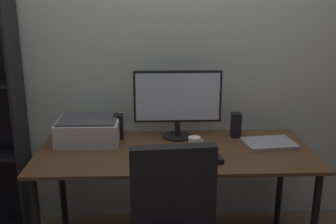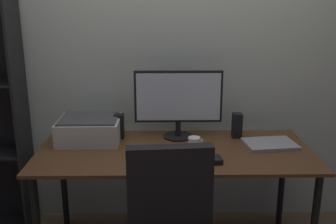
{
  "view_description": "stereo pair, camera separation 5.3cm",
  "coord_description": "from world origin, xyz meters",
  "px_view_note": "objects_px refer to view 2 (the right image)",
  "views": [
    {
      "loc": [
        -0.13,
        -2.3,
        1.64
      ],
      "look_at": [
        -0.04,
        0.03,
        0.98
      ],
      "focal_mm": 41.77,
      "sensor_mm": 36.0,
      "label": 1
    },
    {
      "loc": [
        -0.08,
        -2.3,
        1.64
      ],
      "look_at": [
        -0.04,
        0.03,
        0.98
      ],
      "focal_mm": 41.77,
      "sensor_mm": 36.0,
      "label": 2
    }
  ],
  "objects_px": {
    "monitor": "(178,100)",
    "speaker_right": "(237,125)",
    "speaker_left": "(119,126)",
    "mouse": "(216,160)",
    "printer": "(90,129)",
    "coffee_mug": "(194,145)",
    "laptop": "(270,144)",
    "keyboard": "(179,160)",
    "desk": "(175,161)"
  },
  "relations": [
    {
      "from": "mouse",
      "to": "speaker_right",
      "type": "relative_size",
      "value": 0.56
    },
    {
      "from": "monitor",
      "to": "speaker_right",
      "type": "height_order",
      "value": "monitor"
    },
    {
      "from": "coffee_mug",
      "to": "monitor",
      "type": "bearing_deg",
      "value": 108.33
    },
    {
      "from": "desk",
      "to": "mouse",
      "type": "xyz_separation_m",
      "value": [
        0.23,
        -0.2,
        0.09
      ]
    },
    {
      "from": "speaker_left",
      "to": "printer",
      "type": "distance_m",
      "value": 0.2
    },
    {
      "from": "keyboard",
      "to": "coffee_mug",
      "type": "relative_size",
      "value": 3.07
    },
    {
      "from": "desk",
      "to": "speaker_left",
      "type": "height_order",
      "value": "speaker_left"
    },
    {
      "from": "keyboard",
      "to": "speaker_left",
      "type": "distance_m",
      "value": 0.58
    },
    {
      "from": "monitor",
      "to": "keyboard",
      "type": "height_order",
      "value": "monitor"
    },
    {
      "from": "coffee_mug",
      "to": "laptop",
      "type": "relative_size",
      "value": 0.3
    },
    {
      "from": "coffee_mug",
      "to": "laptop",
      "type": "height_order",
      "value": "coffee_mug"
    },
    {
      "from": "desk",
      "to": "speaker_right",
      "type": "distance_m",
      "value": 0.51
    },
    {
      "from": "speaker_left",
      "to": "speaker_right",
      "type": "bearing_deg",
      "value": 0.0
    },
    {
      "from": "desk",
      "to": "keyboard",
      "type": "bearing_deg",
      "value": -84.99
    },
    {
      "from": "keyboard",
      "to": "coffee_mug",
      "type": "xyz_separation_m",
      "value": [
        0.1,
        0.16,
        0.04
      ]
    },
    {
      "from": "printer",
      "to": "laptop",
      "type": "bearing_deg",
      "value": -5.43
    },
    {
      "from": "desk",
      "to": "speaker_left",
      "type": "bearing_deg",
      "value": 148.92
    },
    {
      "from": "monitor",
      "to": "laptop",
      "type": "distance_m",
      "value": 0.66
    },
    {
      "from": "desk",
      "to": "mouse",
      "type": "relative_size",
      "value": 17.93
    },
    {
      "from": "speaker_left",
      "to": "speaker_right",
      "type": "xyz_separation_m",
      "value": [
        0.8,
        0.0,
        0.0
      ]
    },
    {
      "from": "monitor",
      "to": "printer",
      "type": "distance_m",
      "value": 0.62
    },
    {
      "from": "keyboard",
      "to": "mouse",
      "type": "xyz_separation_m",
      "value": [
        0.22,
        -0.01,
        0.01
      ]
    },
    {
      "from": "monitor",
      "to": "speaker_left",
      "type": "height_order",
      "value": "monitor"
    },
    {
      "from": "monitor",
      "to": "keyboard",
      "type": "distance_m",
      "value": 0.5
    },
    {
      "from": "mouse",
      "to": "coffee_mug",
      "type": "relative_size",
      "value": 1.01
    },
    {
      "from": "monitor",
      "to": "printer",
      "type": "relative_size",
      "value": 1.47
    },
    {
      "from": "monitor",
      "to": "coffee_mug",
      "type": "distance_m",
      "value": 0.36
    },
    {
      "from": "speaker_left",
      "to": "speaker_right",
      "type": "relative_size",
      "value": 1.0
    },
    {
      "from": "desk",
      "to": "monitor",
      "type": "relative_size",
      "value": 2.93
    },
    {
      "from": "desk",
      "to": "coffee_mug",
      "type": "xyz_separation_m",
      "value": [
        0.12,
        -0.04,
        0.12
      ]
    },
    {
      "from": "coffee_mug",
      "to": "speaker_left",
      "type": "height_order",
      "value": "speaker_left"
    },
    {
      "from": "keyboard",
      "to": "laptop",
      "type": "height_order",
      "value": "laptop"
    },
    {
      "from": "coffee_mug",
      "to": "laptop",
      "type": "xyz_separation_m",
      "value": [
        0.5,
        0.1,
        -0.04
      ]
    },
    {
      "from": "mouse",
      "to": "coffee_mug",
      "type": "height_order",
      "value": "coffee_mug"
    },
    {
      "from": "monitor",
      "to": "speaker_left",
      "type": "relative_size",
      "value": 3.46
    },
    {
      "from": "coffee_mug",
      "to": "printer",
      "type": "height_order",
      "value": "printer"
    },
    {
      "from": "coffee_mug",
      "to": "laptop",
      "type": "bearing_deg",
      "value": 11.37
    },
    {
      "from": "coffee_mug",
      "to": "keyboard",
      "type": "bearing_deg",
      "value": -122.99
    },
    {
      "from": "mouse",
      "to": "speaker_left",
      "type": "bearing_deg",
      "value": 137.43
    },
    {
      "from": "desk",
      "to": "printer",
      "type": "relative_size",
      "value": 4.3
    },
    {
      "from": "printer",
      "to": "mouse",
      "type": "bearing_deg",
      "value": -25.34
    },
    {
      "from": "monitor",
      "to": "laptop",
      "type": "xyz_separation_m",
      "value": [
        0.59,
        -0.17,
        -0.25
      ]
    },
    {
      "from": "speaker_right",
      "to": "coffee_mug",
      "type": "bearing_deg",
      "value": -139.88
    },
    {
      "from": "mouse",
      "to": "coffee_mug",
      "type": "distance_m",
      "value": 0.2
    },
    {
      "from": "monitor",
      "to": "speaker_right",
      "type": "xyz_separation_m",
      "value": [
        0.4,
        -0.01,
        -0.18
      ]
    },
    {
      "from": "desk",
      "to": "keyboard",
      "type": "distance_m",
      "value": 0.21
    },
    {
      "from": "mouse",
      "to": "printer",
      "type": "bearing_deg",
      "value": 147.27
    },
    {
      "from": "coffee_mug",
      "to": "speaker_right",
      "type": "distance_m",
      "value": 0.41
    },
    {
      "from": "monitor",
      "to": "laptop",
      "type": "height_order",
      "value": "monitor"
    },
    {
      "from": "desk",
      "to": "speaker_right",
      "type": "relative_size",
      "value": 10.13
    }
  ]
}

